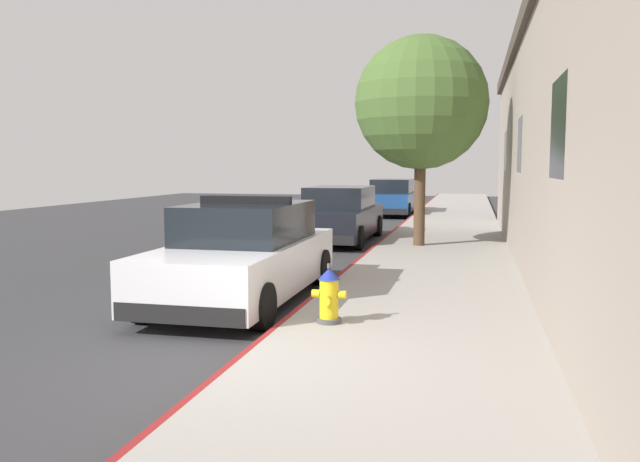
% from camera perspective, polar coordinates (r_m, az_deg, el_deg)
% --- Properties ---
extents(ground_plane, '(30.32, 60.00, 0.20)m').
position_cam_1_polar(ground_plane, '(17.80, -8.97, -1.57)').
color(ground_plane, '#353538').
extents(sidewalk_pavement, '(3.19, 60.00, 0.17)m').
position_cam_1_polar(sidewalk_pavement, '(16.48, 10.72, -1.54)').
color(sidewalk_pavement, '#9E9991').
rests_on(sidewalk_pavement, ground).
extents(curb_painted_edge, '(0.08, 60.00, 0.17)m').
position_cam_1_polar(curb_painted_edge, '(16.63, 5.08, -1.40)').
color(curb_painted_edge, maroon).
rests_on(curb_painted_edge, ground).
extents(police_cruiser, '(1.94, 4.84, 1.68)m').
position_cam_1_polar(police_cruiser, '(10.41, -6.62, -2.08)').
color(police_cruiser, white).
rests_on(police_cruiser, ground).
extents(parked_car_silver_ahead, '(1.94, 4.84, 1.56)m').
position_cam_1_polar(parked_car_silver_ahead, '(18.39, 1.70, 1.37)').
color(parked_car_silver_ahead, black).
rests_on(parked_car_silver_ahead, ground).
extents(parked_car_dark_far, '(1.94, 4.84, 1.56)m').
position_cam_1_polar(parked_car_dark_far, '(28.36, 6.37, 2.91)').
color(parked_car_dark_far, navy).
rests_on(parked_car_dark_far, ground).
extents(fire_hydrant, '(0.44, 0.40, 0.76)m').
position_cam_1_polar(fire_hydrant, '(8.25, 0.78, -5.72)').
color(fire_hydrant, '#4C4C51').
rests_on(fire_hydrant, sidewalk_pavement).
extents(street_tree, '(3.27, 3.27, 5.16)m').
position_cam_1_polar(street_tree, '(16.36, 8.89, 11.05)').
color(street_tree, brown).
rests_on(street_tree, sidewalk_pavement).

